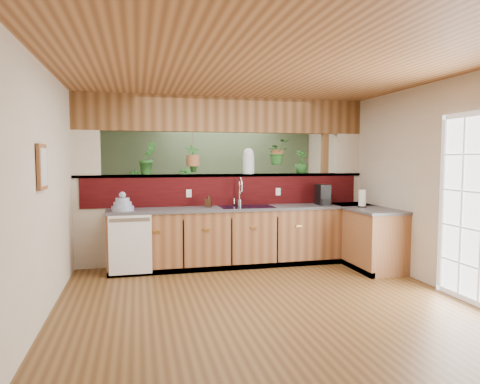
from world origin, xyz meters
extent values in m
cube|color=brown|center=(0.00, 0.00, 0.00)|extent=(4.60, 7.00, 0.01)
cube|color=brown|center=(0.00, 0.00, 2.60)|extent=(4.60, 7.00, 0.01)
cube|color=beige|center=(0.00, 3.50, 1.30)|extent=(4.60, 0.02, 2.60)
cube|color=beige|center=(0.00, -3.50, 1.30)|extent=(4.60, 0.02, 2.60)
cube|color=beige|center=(-2.30, 0.00, 1.30)|extent=(0.02, 7.00, 2.60)
cube|color=beige|center=(2.30, 0.00, 1.30)|extent=(0.02, 7.00, 2.60)
cube|color=beige|center=(0.00, 1.35, 0.68)|extent=(4.60, 0.15, 1.35)
cube|color=#350708|center=(0.00, 1.27, 1.12)|extent=(4.40, 0.02, 0.45)
cube|color=brown|center=(0.00, 1.35, 1.37)|extent=(4.60, 0.21, 0.04)
cube|color=brown|center=(0.00, 1.35, 2.33)|extent=(4.60, 0.15, 0.55)
cube|color=beige|center=(-2.10, 1.35, 1.70)|extent=(0.40, 0.15, 0.70)
cube|color=beige|center=(2.10, 1.35, 1.70)|extent=(0.40, 0.15, 0.70)
cube|color=brown|center=(1.70, 1.35, 1.30)|extent=(0.10, 0.10, 2.60)
cube|color=brown|center=(0.00, 1.35, 1.37)|extent=(4.60, 0.21, 0.04)
cube|color=brown|center=(0.00, 1.35, 2.33)|extent=(4.60, 0.15, 0.55)
cube|color=#495F41|center=(0.00, 3.48, 1.30)|extent=(4.55, 0.02, 2.55)
cube|color=brown|center=(0.25, 0.98, 0.43)|extent=(4.10, 0.60, 0.86)
cube|color=#444448|center=(0.25, 0.98, 0.88)|extent=(4.14, 0.64, 0.04)
cube|color=brown|center=(2.00, 0.54, 0.43)|extent=(0.60, 1.48, 0.86)
cube|color=#444448|center=(2.00, 0.54, 0.88)|extent=(0.64, 1.52, 0.04)
cube|color=brown|center=(2.00, 0.98, 0.43)|extent=(0.60, 0.60, 0.86)
cube|color=#444448|center=(2.00, 0.98, 0.88)|extent=(0.64, 0.64, 0.04)
cube|color=black|center=(0.25, 0.71, 0.04)|extent=(4.10, 0.06, 0.08)
cube|color=black|center=(1.73, 0.54, 0.04)|extent=(0.06, 1.48, 0.08)
cube|color=white|center=(-1.48, 0.66, 0.45)|extent=(0.58, 0.02, 0.82)
cube|color=#B7B7B2|center=(-1.48, 0.65, 0.80)|extent=(0.54, 0.01, 0.05)
cube|color=black|center=(0.25, 0.98, 0.89)|extent=(0.82, 0.50, 0.03)
cube|color=black|center=(0.06, 0.98, 0.80)|extent=(0.34, 0.40, 0.16)
cube|color=black|center=(0.44, 0.98, 0.80)|extent=(0.34, 0.40, 0.16)
cube|color=white|center=(2.27, -1.30, 1.05)|extent=(0.06, 1.02, 2.16)
cube|color=brown|center=(-2.27, -0.80, 1.55)|extent=(0.03, 0.35, 0.45)
cube|color=silver|center=(-2.26, -0.80, 1.55)|extent=(0.01, 0.27, 0.37)
cylinder|color=#B7B7B2|center=(0.18, 1.18, 0.95)|extent=(0.07, 0.07, 0.09)
cylinder|color=#B7B7B2|center=(0.18, 1.18, 1.12)|extent=(0.02, 0.02, 0.27)
torus|color=#B7B7B2|center=(0.18, 1.11, 1.25)|extent=(0.19, 0.10, 0.19)
cylinder|color=#B7B7B2|center=(0.18, 1.02, 1.18)|extent=(0.02, 0.02, 0.11)
cylinder|color=#B7B7B2|center=(0.10, 1.18, 0.97)|extent=(0.03, 0.03, 0.09)
cylinder|color=#8995B1|center=(-1.58, 0.89, 0.93)|extent=(0.31, 0.31, 0.07)
cylinder|color=#8995B1|center=(-1.58, 0.89, 1.00)|extent=(0.25, 0.25, 0.06)
cylinder|color=#8995B1|center=(-1.58, 0.89, 1.05)|extent=(0.19, 0.19, 0.06)
sphere|color=#8995B1|center=(-1.58, 0.89, 1.12)|extent=(0.10, 0.10, 0.10)
imported|color=#3B2415|center=(-0.33, 1.05, 1.00)|extent=(0.12, 0.12, 0.20)
cube|color=black|center=(1.50, 0.96, 1.06)|extent=(0.17, 0.28, 0.32)
cube|color=black|center=(1.50, 0.87, 0.95)|extent=(0.15, 0.11, 0.11)
cylinder|color=silver|center=(1.50, 0.90, 1.00)|extent=(0.09, 0.09, 0.09)
cylinder|color=black|center=(1.94, 0.51, 0.91)|extent=(0.13, 0.13, 0.02)
cylinder|color=#B7B7B2|center=(1.94, 0.51, 1.04)|extent=(0.02, 0.02, 0.28)
cylinder|color=white|center=(1.94, 0.51, 1.04)|extent=(0.11, 0.11, 0.24)
cylinder|color=silver|center=(0.38, 1.35, 1.54)|extent=(0.18, 0.18, 0.31)
sphere|color=silver|center=(0.38, 1.35, 1.72)|extent=(0.16, 0.16, 0.16)
imported|color=#20551E|center=(-1.21, 1.35, 1.64)|extent=(0.34, 0.31, 0.50)
imported|color=#20551E|center=(1.28, 1.35, 1.58)|extent=(0.28, 0.28, 0.38)
cylinder|color=brown|center=(-0.52, 1.35, 1.86)|extent=(0.01, 0.01, 0.39)
cylinder|color=brown|center=(-0.52, 1.35, 1.60)|extent=(0.20, 0.20, 0.17)
imported|color=#20551E|center=(-0.52, 1.35, 1.86)|extent=(0.26, 0.20, 0.44)
cylinder|color=brown|center=(0.86, 1.35, 1.91)|extent=(0.01, 0.01, 0.29)
cylinder|color=brown|center=(0.86, 1.35, 1.70)|extent=(0.19, 0.19, 0.16)
imported|color=#20551E|center=(0.86, 1.35, 1.94)|extent=(0.46, 0.43, 0.41)
cube|color=black|center=(-0.78, 3.25, 0.50)|extent=(1.45, 0.45, 0.96)
imported|color=#20551E|center=(-1.40, 3.25, 1.21)|extent=(0.26, 0.19, 0.45)
imported|color=#20551E|center=(-0.44, 3.25, 1.21)|extent=(0.29, 0.29, 0.47)
imported|color=#20551E|center=(0.89, 2.26, 0.40)|extent=(0.87, 0.80, 0.81)
camera|label=1|loc=(-1.37, -5.32, 1.63)|focal=32.00mm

